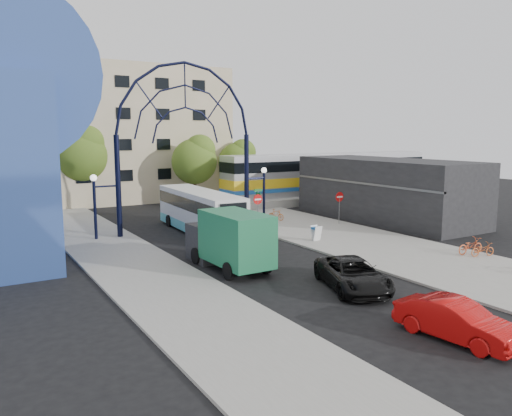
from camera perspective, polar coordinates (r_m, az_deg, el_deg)
ground at (r=25.13m, az=5.20°, el=-7.86°), size 120.00×120.00×0.00m
sidewalk_east at (r=33.10m, az=12.27°, el=-3.92°), size 8.00×56.00×0.12m
plaza_west at (r=27.46m, az=-13.60°, el=-6.52°), size 5.00×50.00×0.12m
gateway_arch at (r=36.36m, az=-8.06°, el=10.77°), size 13.64×0.44×12.10m
stop_sign at (r=37.11m, az=0.21°, el=0.64°), size 0.80×0.07×2.50m
do_not_enter_sign at (r=39.14m, az=9.52°, el=0.91°), size 0.76×0.07×2.48m
street_name_sign at (r=37.80m, az=0.25°, el=1.00°), size 0.70×0.70×2.80m
sandwich_board at (r=32.88m, az=6.89°, el=-2.65°), size 0.55×0.61×0.99m
commercial_block_east at (r=42.49m, az=14.66°, el=2.05°), size 6.00×16.00×5.00m
apartment_block at (r=56.74m, az=-14.62°, el=8.16°), size 20.00×12.10×14.00m
train_platform at (r=54.19m, az=8.43°, el=1.34°), size 32.00×5.00×0.80m
train_car at (r=53.94m, az=8.48°, el=3.98°), size 25.10×3.05×4.20m
tree_north_a at (r=49.77m, az=-6.91°, el=5.60°), size 4.48×4.48×7.00m
tree_north_b at (r=50.42m, az=-19.31°, el=5.98°), size 5.12×5.12×8.00m
tree_north_c at (r=54.28m, az=-1.98°, el=5.55°), size 4.16×4.16×6.50m
city_bus at (r=35.88m, az=-6.43°, el=-0.35°), size 3.01×11.11×3.02m
green_truck at (r=26.31m, az=-3.16°, el=-3.64°), size 2.47×6.16×3.08m
black_suv at (r=23.37m, az=10.99°, el=-7.46°), size 3.93×5.55×1.41m
red_sedan at (r=18.88m, az=21.90°, el=-11.83°), size 2.02×4.41×1.40m
bike_near_a at (r=38.94m, az=1.28°, el=-1.18°), size 0.96×1.61×0.80m
bike_near_b at (r=40.39m, az=2.31°, el=-0.78°), size 0.94×1.51×0.88m
bike_far_a at (r=31.35m, az=24.47°, el=-4.33°), size 1.60×0.91×0.80m
bike_far_c at (r=31.64m, az=23.30°, el=-4.00°), size 1.88×0.83×0.96m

